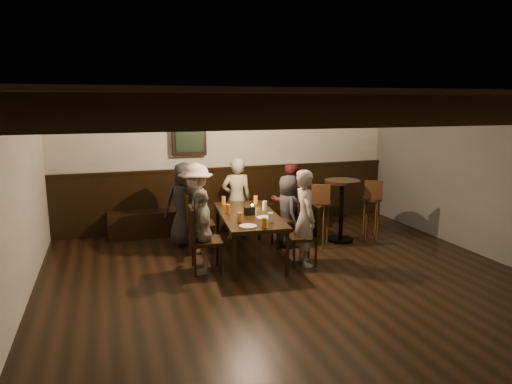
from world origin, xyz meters
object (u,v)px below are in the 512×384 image
object	(u,v)px
person_left_far	(202,231)
bar_stool_right	(371,218)
chair_left_near	(199,234)
high_top_table	(342,201)
person_right_near	(288,211)
chair_right_near	(286,229)
person_bench_left	(185,204)
dining_table	(249,218)
chair_right_far	(303,246)
bar_stool_left	(320,223)
person_left_near	(196,208)
chair_left_far	(205,252)
person_bench_centre	(237,199)
person_right_far	(305,218)
person_bench_right	(289,201)

from	to	relation	value
person_left_far	bar_stool_right	world-z (taller)	person_left_far
chair_left_near	person_left_far	world-z (taller)	person_left_far
high_top_table	person_left_far	bearing A→B (deg)	-164.40
chair_left_near	person_right_near	bearing A→B (deg)	90.00
chair_right_near	person_bench_left	size ratio (longest dim) A/B	0.66
dining_table	chair_right_far	world-z (taller)	chair_right_far
bar_stool_left	person_bench_left	bearing A→B (deg)	-176.19
person_bench_left	high_top_table	world-z (taller)	person_bench_left
person_left_near	high_top_table	xyz separation A→B (m)	(2.47, -0.18, -0.02)
chair_left_far	person_bench_centre	world-z (taller)	person_bench_centre
high_top_table	chair_right_near	bearing A→B (deg)	178.36
chair_left_far	person_bench_centre	bearing A→B (deg)	154.37
chair_left_far	person_left_near	world-z (taller)	person_left_near
person_right_near	bar_stool_left	xyz separation A→B (m)	(0.47, -0.23, -0.20)
person_bench_centre	high_top_table	xyz separation A→B (m)	(1.66, -0.70, -0.01)
chair_left_far	person_right_far	size ratio (longest dim) A/B	0.67
person_left_near	person_left_far	world-z (taller)	person_left_near
chair_right_near	person_right_near	world-z (taller)	person_right_near
chair_left_far	person_left_far	bearing A→B (deg)	-90.00
high_top_table	person_bench_right	bearing A→B (deg)	149.55
chair_right_far	bar_stool_right	distance (m)	1.75
person_bench_right	person_right_far	distance (m)	1.36
person_bench_centre	dining_table	bearing A→B (deg)	90.00
person_bench_right	high_top_table	bearing A→B (deg)	155.48
person_right_far	chair_right_far	bearing A→B (deg)	90.00
person_left_far	bar_stool_left	bearing A→B (deg)	109.84
chair_left_near	bar_stool_left	size ratio (longest dim) A/B	0.89
person_right_near	chair_right_near	bearing A→B (deg)	90.00
bar_stool_left	bar_stool_right	bearing A→B (deg)	29.02
person_left_far	chair_right_far	bearing A→B (deg)	90.00
bar_stool_right	chair_left_near	bearing A→B (deg)	-157.86
chair_left_near	bar_stool_right	xyz separation A→B (m)	(2.93, -0.33, 0.11)
person_left_near	person_right_far	xyz separation A→B (m)	(1.40, -1.05, -0.01)
person_left_near	person_bench_right	bearing A→B (deg)	105.26
chair_left_near	high_top_table	distance (m)	2.48
chair_right_far	person_left_far	distance (m)	1.50
person_right_far	bar_stool_left	bearing A→B (deg)	-34.44
person_left_near	person_bench_left	bearing A→B (deg)	-161.57
dining_table	person_bench_left	xyz separation A→B (m)	(-0.80, 0.99, 0.06)
dining_table	chair_left_near	xyz separation A→B (m)	(-0.67, 0.52, -0.34)
person_bench_centre	person_left_far	bearing A→B (deg)	63.43
chair_left_near	person_right_near	world-z (taller)	person_right_near
person_right_far	bar_stool_right	size ratio (longest dim) A/B	1.31
chair_right_near	person_bench_right	world-z (taller)	person_bench_right
person_bench_left	chair_left_far	bearing A→B (deg)	97.60
high_top_table	bar_stool_right	distance (m)	0.60
person_left_far	high_top_table	xyz separation A→B (m)	(2.56, 0.71, 0.10)
person_left_far	bar_stool_left	size ratio (longest dim) A/B	1.10
dining_table	chair_right_far	xyz separation A→B (m)	(0.67, -0.52, -0.36)
chair_left_near	person_bench_left	size ratio (longest dim) A/B	0.69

